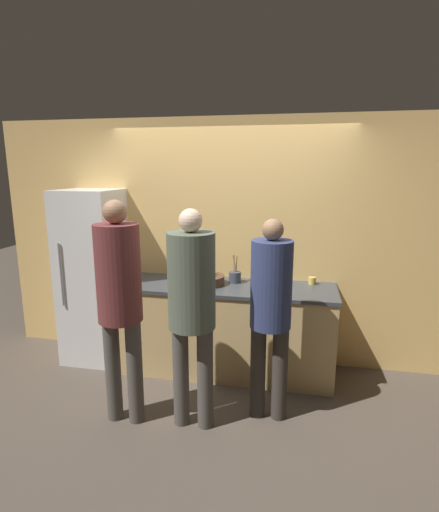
% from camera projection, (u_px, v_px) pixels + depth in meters
% --- Properties ---
extents(ground_plane, '(14.00, 14.00, 0.00)m').
position_uv_depth(ground_plane, '(216.00, 388.00, 3.87)').
color(ground_plane, '#4C4238').
extents(wall_back, '(5.20, 0.06, 2.60)m').
position_uv_depth(wall_back, '(230.00, 243.00, 4.28)').
color(wall_back, '#E0B266').
rests_on(wall_back, ground_plane).
extents(counter, '(2.24, 0.70, 0.93)m').
position_uv_depth(counter, '(224.00, 328.00, 4.14)').
color(counter, tan).
rests_on(counter, ground_plane).
extents(refrigerator, '(0.60, 0.63, 1.87)m').
position_uv_depth(refrigerator, '(93.00, 276.00, 4.33)').
color(refrigerator, white).
rests_on(refrigerator, ground_plane).
extents(person_left, '(0.35, 0.35, 1.85)m').
position_uv_depth(person_left, '(119.00, 293.00, 3.15)').
color(person_left, '#4C4742').
rests_on(person_left, ground_plane).
extents(person_center, '(0.37, 0.37, 1.79)m').
position_uv_depth(person_center, '(192.00, 300.00, 3.09)').
color(person_center, '#4C4742').
rests_on(person_center, ground_plane).
extents(person_right, '(0.33, 0.33, 1.70)m').
position_uv_depth(person_right, '(271.00, 305.00, 3.22)').
color(person_right, '#38332D').
rests_on(person_right, ground_plane).
extents(fruit_bowl, '(0.38, 0.38, 0.13)m').
position_uv_depth(fruit_bowl, '(206.00, 280.00, 4.06)').
color(fruit_bowl, '#4C3323').
rests_on(fruit_bowl, counter).
extents(utensil_crock, '(0.13, 0.13, 0.29)m').
position_uv_depth(utensil_crock, '(235.00, 277.00, 4.12)').
color(utensil_crock, '#3D424C').
rests_on(utensil_crock, counter).
extents(bottle_dark, '(0.08, 0.08, 0.25)m').
position_uv_depth(bottle_dark, '(178.00, 279.00, 3.89)').
color(bottle_dark, '#333338').
rests_on(bottle_dark, counter).
extents(bottle_green, '(0.05, 0.05, 0.21)m').
position_uv_depth(bottle_green, '(255.00, 279.00, 3.95)').
color(bottle_green, '#236033').
rests_on(bottle_green, counter).
extents(cup_yellow, '(0.07, 0.07, 0.08)m').
position_uv_depth(cup_yellow, '(312.00, 281.00, 4.05)').
color(cup_yellow, gold).
rests_on(cup_yellow, counter).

